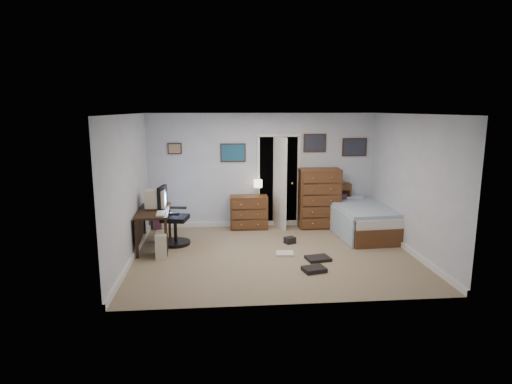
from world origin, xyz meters
The scene contains 15 objects.
floor centered at (0.00, 0.00, -0.01)m, with size 5.00×4.00×0.02m, color gray.
computer_desk centered at (-2.29, 0.63, 0.56)m, with size 0.65×1.29×0.73m.
crt_monitor centered at (-2.18, 0.78, 0.91)m, with size 0.40×0.37×0.35m.
keyboard centered at (-2.02, 0.28, 0.74)m, with size 0.15×0.39×0.02m, color beige.
pc_tower centered at (-2.00, 0.08, 0.22)m, with size 0.22×0.42×0.44m.
office_chair centered at (-1.88, 0.77, 0.44)m, with size 0.65×0.65×1.15m.
media_stack centered at (-2.32, 1.87, 0.41)m, with size 0.16×0.16×0.82m, color maroon.
low_dresser centered at (-0.32, 1.77, 0.36)m, with size 0.82×0.41×0.73m, color #562E1B.
table_lamp centered at (-0.12, 1.77, 0.98)m, with size 0.19×0.19×0.35m.
doorway centered at (0.35, 2.27, 1.00)m, with size 0.96×1.12×2.05m.
tall_dresser centered at (1.22, 1.75, 0.65)m, with size 0.89×0.52×1.31m, color #562E1B.
headboard_bookcase centered at (1.43, 1.86, 0.51)m, with size 1.07×0.32×0.95m.
bed centered at (1.98, 1.19, 0.32)m, with size 1.21×2.11×0.67m.
wall_posters centered at (0.57, 1.98, 1.75)m, with size 4.38×0.04×0.60m.
floor_clutter centered at (0.52, -0.27, 0.04)m, with size 0.93×1.78×0.12m.
Camera 1 is at (-0.97, -7.30, 2.59)m, focal length 30.00 mm.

